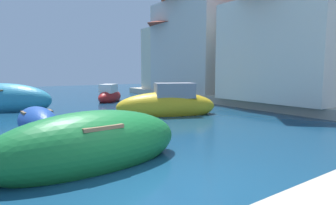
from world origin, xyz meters
The scene contains 11 objects.
ground centered at (0.00, 0.00, 0.00)m, with size 80.00×80.00×0.00m, color navy.
quay_promenade centered at (4.32, -0.37, 0.25)m, with size 44.00×32.00×0.50m.
moored_boat_1 centered at (-1.97, 13.96, 0.55)m, with size 5.90×4.76×1.97m.
moored_boat_2 centered at (4.88, 7.26, 0.51)m, with size 5.31×3.50×1.94m.
moored_boat_3 centered at (-1.20, 6.93, 0.31)m, with size 1.45×3.12×1.13m.
moored_boat_5 centered at (-0.79, 2.01, 0.45)m, with size 4.70×2.16×1.64m.
moored_boat_6 centered at (4.92, 14.94, 0.41)m, with size 3.09×3.16×1.53m.
waterfront_building_main centered at (13.00, 5.37, 4.06)m, with size 7.27×7.14×6.99m.
waterfront_building_annex centered at (13.00, 14.13, 4.85)m, with size 5.95×7.99×8.58m.
waterfront_building_far centered at (13.00, 16.47, 3.93)m, with size 5.65×7.49×6.76m.
quayside_tree centered at (13.07, 12.56, 3.60)m, with size 2.97×2.97×4.59m.
Camera 1 is at (-2.82, -4.14, 2.16)m, focal length 29.30 mm.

